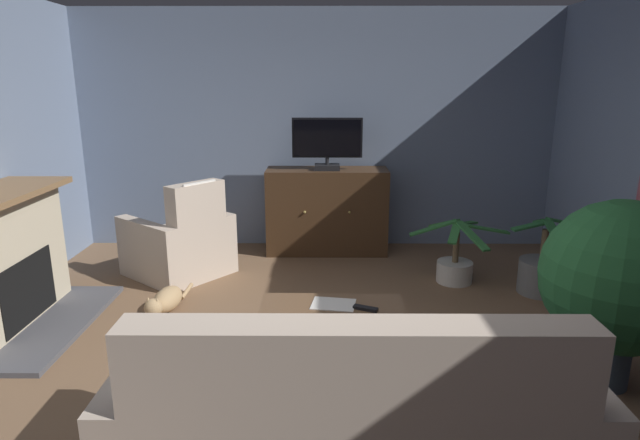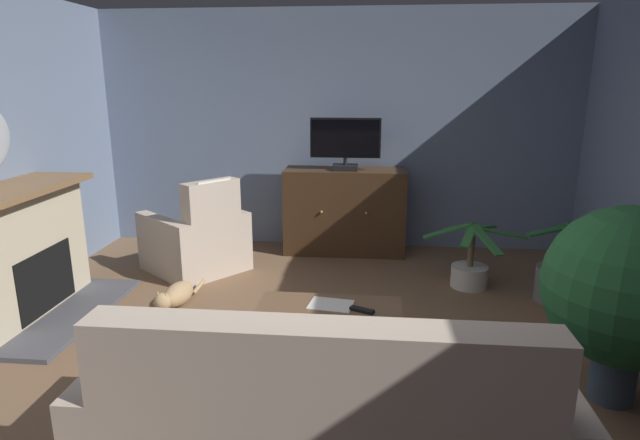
{
  "view_description": "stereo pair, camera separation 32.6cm",
  "coord_description": "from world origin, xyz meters",
  "px_view_note": "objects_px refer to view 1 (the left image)",
  "views": [
    {
      "loc": [
        0.08,
        -3.17,
        1.94
      ],
      "look_at": [
        0.06,
        0.45,
        0.98
      ],
      "focal_mm": 29.73,
      "sensor_mm": 36.0,
      "label": 1
    },
    {
      "loc": [
        0.41,
        -3.15,
        1.94
      ],
      "look_at": [
        0.06,
        0.45,
        0.98
      ],
      "focal_mm": 29.73,
      "sensor_mm": 36.0,
      "label": 2
    }
  ],
  "objects_px": {
    "fireplace": "(0,265)",
    "potted_plant_leafy_by_curtain": "(541,274)",
    "tv_cabinet": "(327,213)",
    "potted_plant_tall_palm_by_window": "(620,279)",
    "folded_newspaper": "(333,304)",
    "sofa_floral": "(351,427)",
    "potted_plant_on_hearth_side": "(455,265)",
    "tv_remote": "(366,308)",
    "armchair_near_window": "(181,245)",
    "television": "(327,142)",
    "coffee_table": "(332,316)",
    "cat": "(165,301)"
  },
  "relations": [
    {
      "from": "sofa_floral",
      "to": "armchair_near_window",
      "type": "height_order",
      "value": "armchair_near_window"
    },
    {
      "from": "fireplace",
      "to": "tv_remote",
      "type": "relative_size",
      "value": 9.09
    },
    {
      "from": "coffee_table",
      "to": "tv_remote",
      "type": "xyz_separation_m",
      "value": [
        0.23,
        -0.01,
        0.06
      ]
    },
    {
      "from": "coffee_table",
      "to": "potted_plant_leafy_by_curtain",
      "type": "relative_size",
      "value": 1.15
    },
    {
      "from": "armchair_near_window",
      "to": "sofa_floral",
      "type": "bearing_deg",
      "value": -61.6
    },
    {
      "from": "folded_newspaper",
      "to": "sofa_floral",
      "type": "bearing_deg",
      "value": -78.13
    },
    {
      "from": "armchair_near_window",
      "to": "potted_plant_on_hearth_side",
      "type": "distance_m",
      "value": 2.77
    },
    {
      "from": "folded_newspaper",
      "to": "armchair_near_window",
      "type": "height_order",
      "value": "armchair_near_window"
    },
    {
      "from": "fireplace",
      "to": "tv_remote",
      "type": "bearing_deg",
      "value": -11.62
    },
    {
      "from": "folded_newspaper",
      "to": "potted_plant_on_hearth_side",
      "type": "bearing_deg",
      "value": 59.87
    },
    {
      "from": "tv_cabinet",
      "to": "tv_remote",
      "type": "distance_m",
      "value": 2.58
    },
    {
      "from": "television",
      "to": "tv_remote",
      "type": "distance_m",
      "value": 2.66
    },
    {
      "from": "armchair_near_window",
      "to": "potted_plant_leafy_by_curtain",
      "type": "distance_m",
      "value": 3.53
    },
    {
      "from": "tv_remote",
      "to": "potted_plant_on_hearth_side",
      "type": "xyz_separation_m",
      "value": [
        1.01,
        1.6,
        -0.26
      ]
    },
    {
      "from": "fireplace",
      "to": "sofa_floral",
      "type": "distance_m",
      "value": 3.2
    },
    {
      "from": "cat",
      "to": "armchair_near_window",
      "type": "bearing_deg",
      "value": 95.95
    },
    {
      "from": "tv_cabinet",
      "to": "folded_newspaper",
      "type": "distance_m",
      "value": 2.48
    },
    {
      "from": "fireplace",
      "to": "potted_plant_leafy_by_curtain",
      "type": "relative_size",
      "value": 1.77
    },
    {
      "from": "armchair_near_window",
      "to": "potted_plant_on_hearth_side",
      "type": "bearing_deg",
      "value": -4.09
    },
    {
      "from": "tv_remote",
      "to": "sofa_floral",
      "type": "bearing_deg",
      "value": 106.33
    },
    {
      "from": "folded_newspaper",
      "to": "television",
      "type": "bearing_deg",
      "value": 99.63
    },
    {
      "from": "tv_remote",
      "to": "folded_newspaper",
      "type": "relative_size",
      "value": 0.57
    },
    {
      "from": "tv_cabinet",
      "to": "television",
      "type": "height_order",
      "value": "television"
    },
    {
      "from": "tv_cabinet",
      "to": "television",
      "type": "bearing_deg",
      "value": -90.0
    },
    {
      "from": "fireplace",
      "to": "armchair_near_window",
      "type": "bearing_deg",
      "value": 47.9
    },
    {
      "from": "tv_cabinet",
      "to": "potted_plant_on_hearth_side",
      "type": "height_order",
      "value": "tv_cabinet"
    },
    {
      "from": "sofa_floral",
      "to": "potted_plant_tall_palm_by_window",
      "type": "distance_m",
      "value": 1.99
    },
    {
      "from": "cat",
      "to": "tv_remote",
      "type": "bearing_deg",
      "value": -27.87
    },
    {
      "from": "fireplace",
      "to": "potted_plant_tall_palm_by_window",
      "type": "bearing_deg",
      "value": -10.38
    },
    {
      "from": "fireplace",
      "to": "potted_plant_leafy_by_curtain",
      "type": "height_order",
      "value": "fireplace"
    },
    {
      "from": "cat",
      "to": "sofa_floral",
      "type": "bearing_deg",
      "value": -53.4
    },
    {
      "from": "potted_plant_tall_palm_by_window",
      "to": "folded_newspaper",
      "type": "bearing_deg",
      "value": 170.19
    },
    {
      "from": "television",
      "to": "potted_plant_tall_palm_by_window",
      "type": "height_order",
      "value": "television"
    },
    {
      "from": "television",
      "to": "folded_newspaper",
      "type": "bearing_deg",
      "value": -89.3
    },
    {
      "from": "fireplace",
      "to": "potted_plant_leafy_by_curtain",
      "type": "xyz_separation_m",
      "value": [
        4.59,
        0.74,
        -0.34
      ]
    },
    {
      "from": "fireplace",
      "to": "potted_plant_on_hearth_side",
      "type": "bearing_deg",
      "value": 14.81
    },
    {
      "from": "fireplace",
      "to": "potted_plant_on_hearth_side",
      "type": "xyz_separation_m",
      "value": [
        3.86,
        1.02,
        -0.35
      ]
    },
    {
      "from": "potted_plant_on_hearth_side",
      "to": "potted_plant_leafy_by_curtain",
      "type": "relative_size",
      "value": 1.11
    },
    {
      "from": "folded_newspaper",
      "to": "potted_plant_on_hearth_side",
      "type": "xyz_separation_m",
      "value": [
        1.23,
        1.52,
        -0.25
      ]
    },
    {
      "from": "folded_newspaper",
      "to": "tv_remote",
      "type": "bearing_deg",
      "value": -12.5
    },
    {
      "from": "tv_cabinet",
      "to": "armchair_near_window",
      "type": "xyz_separation_m",
      "value": [
        -1.5,
        -0.77,
        -0.14
      ]
    },
    {
      "from": "television",
      "to": "cat",
      "type": "height_order",
      "value": "television"
    },
    {
      "from": "television",
      "to": "sofa_floral",
      "type": "distance_m",
      "value": 3.77
    },
    {
      "from": "potted_plant_on_hearth_side",
      "to": "potted_plant_leafy_by_curtain",
      "type": "distance_m",
      "value": 0.79
    },
    {
      "from": "armchair_near_window",
      "to": "fireplace",
      "type": "bearing_deg",
      "value": -132.1
    },
    {
      "from": "fireplace",
      "to": "tv_cabinet",
      "type": "bearing_deg",
      "value": 37.37
    },
    {
      "from": "potted_plant_leafy_by_curtain",
      "to": "sofa_floral",
      "type": "bearing_deg",
      "value": -127.73
    },
    {
      "from": "television",
      "to": "folded_newspaper",
      "type": "distance_m",
      "value": 2.57
    },
    {
      "from": "tv_cabinet",
      "to": "potted_plant_tall_palm_by_window",
      "type": "distance_m",
      "value": 3.34
    },
    {
      "from": "tv_cabinet",
      "to": "tv_remote",
      "type": "bearing_deg",
      "value": -84.48
    }
  ]
}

